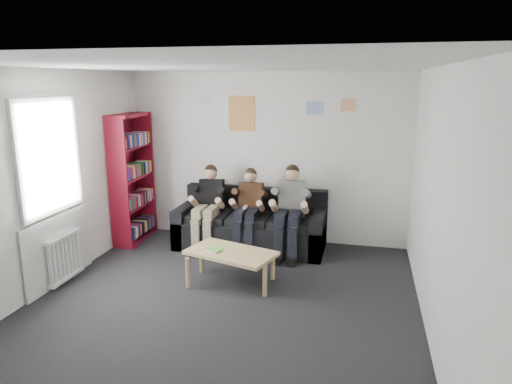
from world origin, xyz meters
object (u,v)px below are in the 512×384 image
coffee_table (231,255)px  person_left (208,207)px  person_right (290,211)px  person_middle (248,210)px  bookshelf (133,178)px  sofa (251,227)px

coffee_table → person_left: bearing=121.2°
coffee_table → person_right: person_right is taller
person_middle → person_right: size_ratio=0.94×
bookshelf → person_middle: bookshelf is taller
person_left → person_right: person_right is taller
bookshelf → sofa: bearing=-0.7°
bookshelf → person_right: 2.59m
sofa → person_left: size_ratio=1.78×
coffee_table → person_middle: person_middle is taller
coffee_table → person_right: size_ratio=0.82×
bookshelf → person_left: (1.28, -0.07, -0.38)m
bookshelf → coffee_table: bearing=-36.8°
bookshelf → person_middle: 1.96m
coffee_table → person_left: 1.42m
coffee_table → person_middle: size_ratio=0.87×
person_right → coffee_table: bearing=-120.8°
person_left → person_right: (1.28, -0.00, 0.02)m
person_left → person_middle: person_left is taller
sofa → coffee_table: bearing=-86.5°
person_left → person_right: 1.28m
coffee_table → person_middle: (-0.08, 1.19, 0.26)m
bookshelf → person_middle: size_ratio=1.63×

